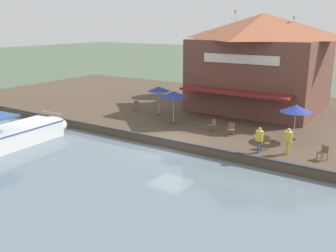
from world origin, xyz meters
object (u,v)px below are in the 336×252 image
object	(u,v)px
patio_umbrella_far_corner	(159,89)
cafe_chair_beside_entrance	(266,142)
motorboat_fourth_along	(24,132)
patio_umbrella_near_quay_edge	(296,109)
cafe_chair_facing_river	(136,105)
cafe_chair_back_row_seat	(212,124)
waterfront_restaurant	(261,61)
person_near_entrance	(288,138)
cafe_chair_mid_patio	(231,128)
patio_umbrella_mid_patio_right	(173,94)
tree_behind_restaurant	(206,49)
person_mid_patio	(259,137)
cafe_chair_under_first_umbrella	(323,152)

from	to	relation	value
patio_umbrella_far_corner	cafe_chair_beside_entrance	bearing A→B (deg)	69.70
patio_umbrella_far_corner	motorboat_fourth_along	distance (m)	11.29
patio_umbrella_near_quay_edge	cafe_chair_facing_river	bearing A→B (deg)	-94.71
cafe_chair_back_row_seat	cafe_chair_facing_river	size ratio (longest dim) A/B	1.00
waterfront_restaurant	person_near_entrance	xyz separation A→B (m)	(11.29, 5.98, -3.27)
patio_umbrella_near_quay_edge	motorboat_fourth_along	xyz separation A→B (m)	(9.08, -16.21, -1.98)
waterfront_restaurant	cafe_chair_mid_patio	distance (m)	10.31
patio_umbrella_near_quay_edge	cafe_chair_mid_patio	world-z (taller)	patio_umbrella_near_quay_edge
patio_umbrella_far_corner	person_near_entrance	xyz separation A→B (m)	(4.24, 12.22, -1.18)
cafe_chair_back_row_seat	cafe_chair_facing_river	distance (m)	9.03
patio_umbrella_far_corner	patio_umbrella_mid_patio_right	bearing A→B (deg)	54.70
patio_umbrella_mid_patio_right	tree_behind_restaurant	xyz separation A→B (m)	(-12.65, -3.91, 2.56)
cafe_chair_beside_entrance	cafe_chair_facing_river	size ratio (longest dim) A/B	1.00
patio_umbrella_far_corner	cafe_chair_facing_river	distance (m)	3.06
patio_umbrella_mid_patio_right	person_mid_patio	bearing A→B (deg)	69.37
patio_umbrella_mid_patio_right	patio_umbrella_near_quay_edge	xyz separation A→B (m)	(-0.84, 9.02, -0.18)
patio_umbrella_far_corner	cafe_chair_under_first_umbrella	xyz separation A→B (m)	(4.05, 14.20, -1.70)
waterfront_restaurant	patio_umbrella_far_corner	size ratio (longest dim) A/B	4.81
person_mid_patio	cafe_chair_beside_entrance	bearing A→B (deg)	174.19
cafe_chair_beside_entrance	person_mid_patio	bearing A→B (deg)	-5.81
cafe_chair_back_row_seat	tree_behind_restaurant	xyz separation A→B (m)	(-12.87, -7.42, 4.39)
patio_umbrella_mid_patio_right	cafe_chair_facing_river	distance (m)	5.90
patio_umbrella_near_quay_edge	tree_behind_restaurant	bearing A→B (deg)	-132.40
person_mid_patio	patio_umbrella_mid_patio_right	bearing A→B (deg)	-110.63
cafe_chair_back_row_seat	person_near_entrance	distance (m)	6.40
patio_umbrella_far_corner	cafe_chair_beside_entrance	distance (m)	11.64
patio_umbrella_mid_patio_right	motorboat_fourth_along	bearing A→B (deg)	-41.09
cafe_chair_beside_entrance	patio_umbrella_far_corner	bearing A→B (deg)	-110.30
patio_umbrella_far_corner	cafe_chair_facing_river	world-z (taller)	patio_umbrella_far_corner
cafe_chair_mid_patio	tree_behind_restaurant	world-z (taller)	tree_behind_restaurant
patio_umbrella_near_quay_edge	person_mid_patio	bearing A→B (deg)	-14.68
motorboat_fourth_along	person_near_entrance	bearing A→B (deg)	109.51
person_near_entrance	waterfront_restaurant	bearing A→B (deg)	-152.09
motorboat_fourth_along	tree_behind_restaurant	world-z (taller)	tree_behind_restaurant
patio_umbrella_mid_patio_right	patio_umbrella_far_corner	xyz separation A→B (m)	(-1.91, -2.70, -0.12)
cafe_chair_beside_entrance	cafe_chair_facing_river	xyz separation A→B (m)	(-4.10, -13.35, 0.00)
waterfront_restaurant	motorboat_fourth_along	world-z (taller)	waterfront_restaurant
cafe_chair_back_row_seat	patio_umbrella_mid_patio_right	bearing A→B (deg)	-93.64
cafe_chair_under_first_umbrella	cafe_chair_back_row_seat	distance (m)	8.22
cafe_chair_facing_river	tree_behind_restaurant	size ratio (longest dim) A/B	0.13
cafe_chair_beside_entrance	tree_behind_restaurant	size ratio (longest dim) A/B	0.13
cafe_chair_beside_entrance	motorboat_fourth_along	distance (m)	16.49
cafe_chair_mid_patio	cafe_chair_facing_river	xyz separation A→B (m)	(-2.50, -10.33, 0.00)
cafe_chair_under_first_umbrella	tree_behind_restaurant	bearing A→B (deg)	-133.81
patio_umbrella_far_corner	person_near_entrance	distance (m)	12.99
cafe_chair_under_first_umbrella	patio_umbrella_far_corner	bearing A→B (deg)	-105.91
patio_umbrella_far_corner	cafe_chair_beside_entrance	xyz separation A→B (m)	(4.00, 10.80, -1.70)
cafe_chair_under_first_umbrella	person_mid_patio	size ratio (longest dim) A/B	0.54
patio_umbrella_mid_patio_right	cafe_chair_facing_river	size ratio (longest dim) A/B	3.02
cafe_chair_beside_entrance	motorboat_fourth_along	xyz separation A→B (m)	(6.16, -15.30, -0.33)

